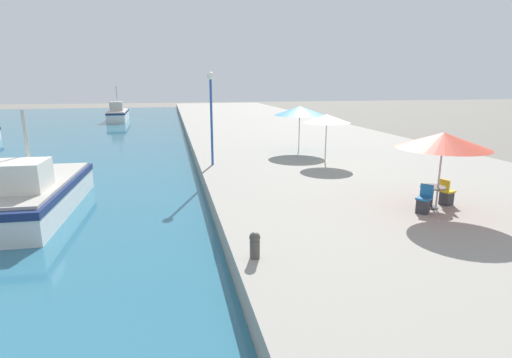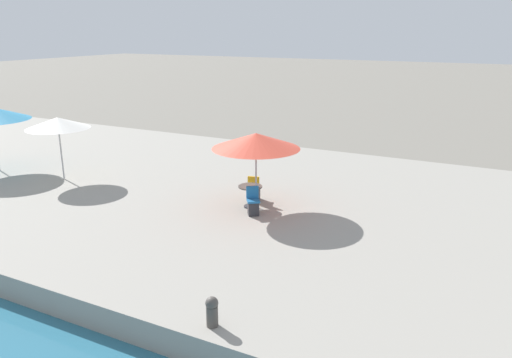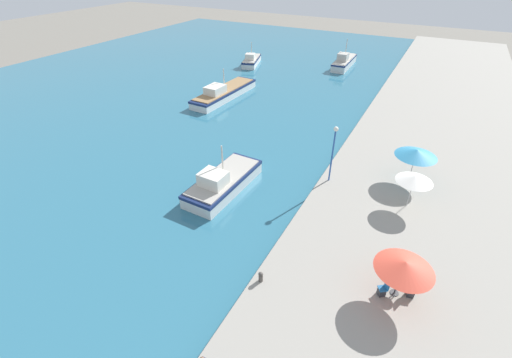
% 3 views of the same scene
% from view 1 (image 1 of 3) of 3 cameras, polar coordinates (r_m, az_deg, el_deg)
% --- Properties ---
extents(quay_promenade, '(16.00, 90.00, 0.73)m').
position_cam_1_polar(quay_promenade, '(36.97, 2.65, 6.77)').
color(quay_promenade, gray).
rests_on(quay_promenade, ground_plane).
extents(fishing_boat_near, '(2.99, 7.42, 3.84)m').
position_cam_1_polar(fishing_boat_near, '(16.97, -29.33, -1.80)').
color(fishing_boat_near, silver).
rests_on(fishing_boat_near, water_basin).
extents(fishing_boat_distant, '(2.43, 8.21, 4.26)m').
position_cam_1_polar(fishing_boat_distant, '(53.81, -19.11, 8.77)').
color(fishing_boat_distant, silver).
rests_on(fishing_boat_distant, water_basin).
extents(cafe_umbrella_pink, '(2.89, 2.89, 2.54)m').
position_cam_1_polar(cafe_umbrella_pink, '(13.99, 25.18, 5.00)').
color(cafe_umbrella_pink, '#B7B7B7').
rests_on(cafe_umbrella_pink, quay_promenade).
extents(cafe_umbrella_white, '(2.44, 2.44, 2.48)m').
position_cam_1_polar(cafe_umbrella_white, '(20.96, 10.08, 8.50)').
color(cafe_umbrella_white, '#B7B7B7').
rests_on(cafe_umbrella_white, quay_promenade).
extents(cafe_umbrella_striped, '(3.06, 3.06, 2.71)m').
position_cam_1_polar(cafe_umbrella_striped, '(24.05, 6.26, 9.67)').
color(cafe_umbrella_striped, '#B7B7B7').
rests_on(cafe_umbrella_striped, quay_promenade).
extents(cafe_table, '(0.80, 0.80, 0.74)m').
position_cam_1_polar(cafe_table, '(14.46, 23.89, -1.76)').
color(cafe_table, '#333338').
rests_on(cafe_table, quay_promenade).
extents(cafe_chair_left, '(0.52, 0.50, 0.91)m').
position_cam_1_polar(cafe_chair_left, '(15.07, 25.53, -2.15)').
color(cafe_chair_left, '#2D2D33').
rests_on(cafe_chair_left, quay_promenade).
extents(cafe_chair_right, '(0.58, 0.57, 0.91)m').
position_cam_1_polar(cafe_chair_right, '(13.85, 22.81, -3.20)').
color(cafe_chair_right, '#2D2D33').
rests_on(cafe_chair_right, quay_promenade).
extents(mooring_bollard, '(0.26, 0.26, 0.65)m').
position_cam_1_polar(mooring_bollard, '(9.58, -0.17, -9.31)').
color(mooring_bollard, '#4C4742').
rests_on(mooring_bollard, quay_promenade).
extents(lamppost, '(0.36, 0.36, 4.56)m').
position_cam_1_polar(lamppost, '(19.98, -6.44, 10.75)').
color(lamppost, '#28519E').
rests_on(lamppost, quay_promenade).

